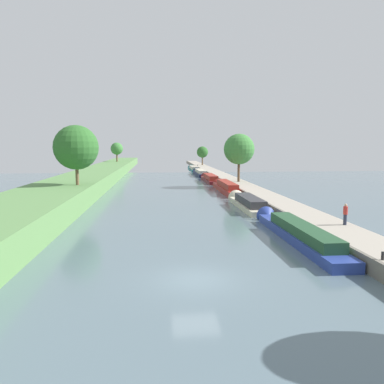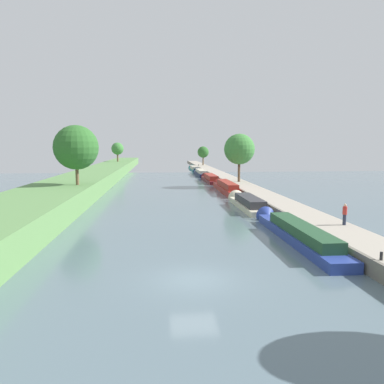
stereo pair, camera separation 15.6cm
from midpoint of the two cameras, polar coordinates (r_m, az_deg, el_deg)
The scene contains 15 objects.
ground_plane at distance 20.35m, azimuth 0.48°, elevation -13.21°, with size 160.00×160.00×0.00m, color slate.
stone_quay at distance 23.16m, azimuth 25.39°, elevation -10.08°, with size 0.25×260.00×1.00m.
narrowboat_blue at distance 29.52m, azimuth 15.50°, elevation -5.86°, with size 1.90×15.87×1.97m.
narrowboat_cream at distance 43.39m, azimuth 8.39°, elevation -1.60°, with size 2.13×12.37×2.14m.
narrowboat_red at distance 57.75m, azimuth 5.24°, elevation 0.72°, with size 1.85×15.49×2.13m.
narrowboat_maroon at distance 73.86m, azimuth 2.80°, elevation 2.06°, with size 2.01×14.13×2.12m.
narrowboat_navy at distance 89.48m, azimuth 1.33°, elevation 2.94°, with size 2.05×15.51×2.03m.
narrowboat_teal at distance 106.17m, azimuth 0.35°, elevation 3.56°, with size 2.17×14.65×2.08m.
tree_rightbank_midnear at distance 63.95m, azimuth 7.27°, elevation 6.46°, with size 5.16×5.16×8.07m.
tree_rightbank_midfar at distance 117.37m, azimuth 1.74°, elevation 6.07°, with size 3.51×3.51×5.80m.
tree_leftbank_downstream at distance 113.71m, azimuth -11.21°, elevation 6.46°, with size 3.59×3.59×5.62m.
tree_leftbank_upstream at distance 47.47m, azimuth -17.09°, elevation 6.48°, with size 5.35×5.35×7.21m.
person_walking at distance 31.33m, azimuth 22.31°, elevation -3.08°, with size 0.34×0.34×1.66m.
mooring_bollard_near at distance 22.82m, azimuth 26.98°, elevation -8.66°, with size 0.16×0.16×0.45m.
mooring_bollard_far at distance 112.54m, azimuth 1.03°, elevation 4.09°, with size 0.16×0.16×0.45m.
Camera 2 is at (-1.77, -19.01, 7.06)m, focal length 35.12 mm.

